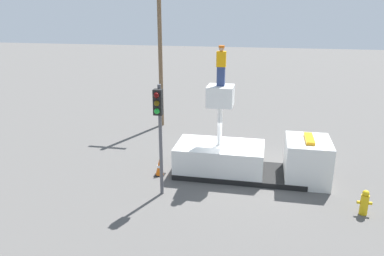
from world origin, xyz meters
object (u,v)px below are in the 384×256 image
at_px(traffic_cone_rear, 159,167).
at_px(utility_pole, 160,53).
at_px(worker, 221,66).
at_px(fire_hydrant, 364,203).
at_px(bucket_truck, 250,158).
at_px(traffic_light_pole, 159,119).

height_order(traffic_cone_rear, utility_pole, utility_pole).
height_order(worker, utility_pole, utility_pole).
bearing_deg(fire_hydrant, bucket_truck, 149.27).
bearing_deg(traffic_light_pole, worker, 52.43).
bearing_deg(traffic_cone_rear, traffic_light_pole, -72.25).
distance_m(traffic_cone_rear, utility_pole, 9.00).
bearing_deg(bucket_truck, traffic_light_pole, -142.44).
distance_m(bucket_truck, fire_hydrant, 5.15).
xyz_separation_m(worker, traffic_light_pole, (-2.06, -2.68, -1.75)).
relative_size(worker, traffic_cone_rear, 2.19).
distance_m(traffic_light_pole, traffic_cone_rear, 3.53).
bearing_deg(worker, utility_pole, 124.57).
xyz_separation_m(traffic_cone_rear, utility_pole, (-2.02, 7.60, 4.38)).
relative_size(fire_hydrant, traffic_cone_rear, 1.25).
distance_m(worker, traffic_light_pole, 3.81).
height_order(fire_hydrant, traffic_cone_rear, fire_hydrant).
height_order(worker, traffic_light_pole, worker).
height_order(fire_hydrant, utility_pole, utility_pole).
xyz_separation_m(worker, traffic_cone_rear, (-2.67, -0.79, -4.67)).
bearing_deg(utility_pole, fire_hydrant, -41.85).
bearing_deg(utility_pole, traffic_light_pole, -74.52).
relative_size(traffic_light_pole, traffic_cone_rear, 5.83).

